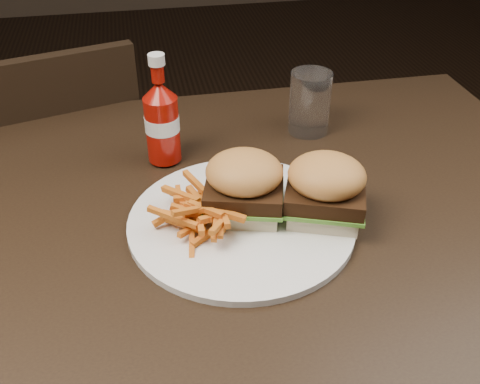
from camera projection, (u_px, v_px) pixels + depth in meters
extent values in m
cube|color=black|center=(207.00, 222.00, 0.85)|extent=(1.20, 0.80, 0.04)
cube|color=black|center=(54.00, 199.00, 1.41)|extent=(0.50, 0.50, 0.04)
cylinder|color=white|center=(241.00, 222.00, 0.81)|extent=(0.33, 0.33, 0.01)
cube|color=beige|center=(244.00, 205.00, 0.81)|extent=(0.12, 0.11, 0.03)
cube|color=beige|center=(323.00, 209.00, 0.80)|extent=(0.12, 0.12, 0.03)
cylinder|color=#930E06|center=(163.00, 129.00, 0.92)|extent=(0.07, 0.07, 0.11)
cylinder|color=white|center=(310.00, 103.00, 1.01)|extent=(0.08, 0.08, 0.12)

